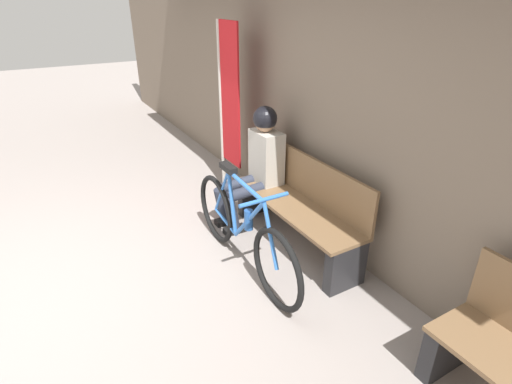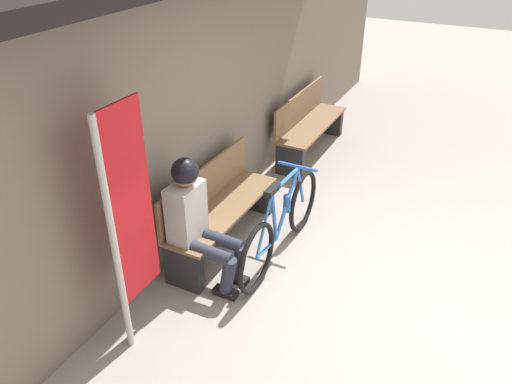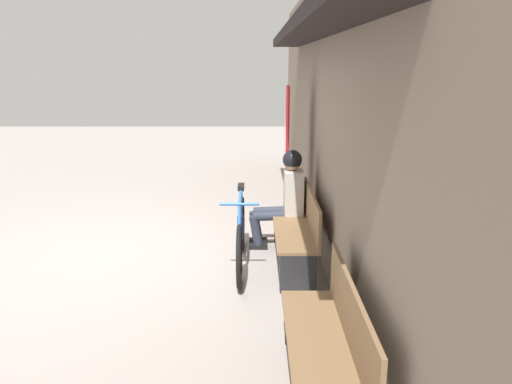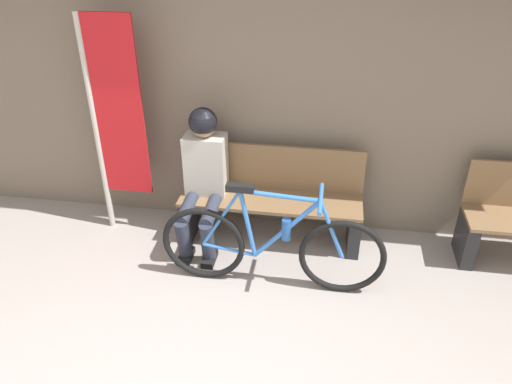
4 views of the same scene
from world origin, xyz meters
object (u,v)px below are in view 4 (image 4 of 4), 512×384
(person_seated, at_px, (203,171))
(banner_pole, at_px, (112,116))
(park_bench_near, at_px, (271,200))
(bicycle, at_px, (272,247))

(person_seated, height_order, banner_pole, banner_pole)
(park_bench_near, relative_size, bicycle, 0.90)
(person_seated, xyz_separation_m, banner_pole, (-0.75, 0.06, 0.41))
(bicycle, height_order, banner_pole, banner_pole)
(park_bench_near, height_order, person_seated, person_seated)
(person_seated, bearing_deg, bicycle, -38.91)
(park_bench_near, distance_m, person_seated, 0.64)
(park_bench_near, height_order, banner_pole, banner_pole)
(park_bench_near, bearing_deg, bicycle, -82.36)
(bicycle, distance_m, person_seated, 0.88)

